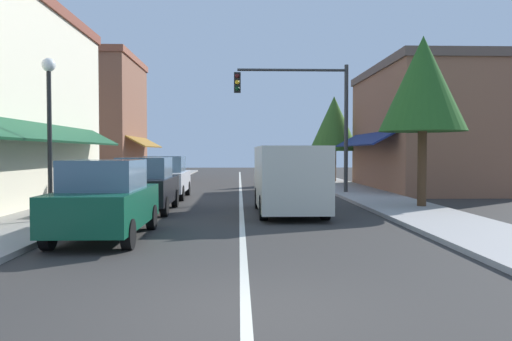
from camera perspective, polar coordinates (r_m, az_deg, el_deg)
The scene contains 14 objects.
ground_plane at distance 24.15m, azimuth -1.70°, elevation -2.56°, with size 80.00×80.00×0.00m, color #33302D.
sidewalk_left at distance 24.75m, azimuth -14.55°, elevation -2.37°, with size 2.60×56.00×0.12m, color gray.
sidewalk_right at distance 24.79m, azimuth 11.13°, elevation -2.34°, with size 2.60×56.00×0.12m, color #A39E99.
lane_center_stripe at distance 24.15m, azimuth -1.70°, elevation -2.55°, with size 0.14×52.00×0.01m, color silver.
storefront_right_block at distance 27.84m, azimuth 18.49°, elevation 4.43°, with size 6.91×10.20×6.29m.
storefront_far_left at distance 35.25m, azimuth -16.36°, elevation 5.43°, with size 5.40×8.20×8.12m.
parked_car_nearest_left at distance 12.03m, azimuth -16.30°, elevation -3.12°, with size 1.79×4.10×1.77m.
parked_car_second_left at distance 17.16m, azimuth -12.10°, elevation -1.55°, with size 1.80×4.11×1.77m.
parked_car_third_left at distance 22.07m, azimuth -9.93°, elevation -0.74°, with size 1.80×4.11×1.77m.
van_in_lane at distance 16.29m, azimuth 3.63°, elevation -0.76°, with size 2.04×5.20×2.12m.
traffic_signal_mast_arm at distance 23.63m, azimuth 5.76°, elevation 7.10°, with size 5.19×0.50×5.90m.
street_lamp_left_near at distance 14.86m, azimuth -21.86°, elevation 6.06°, with size 0.36×0.36×4.44m.
tree_right_near at distance 18.43m, azimuth 17.95°, elevation 9.03°, with size 2.91×2.91×5.84m.
tree_right_far at distance 32.53m, azimuth 8.61°, elevation 5.11°, with size 3.08×3.08×5.40m.
Camera 1 is at (-0.08, -6.07, 1.95)m, focal length 36.25 mm.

